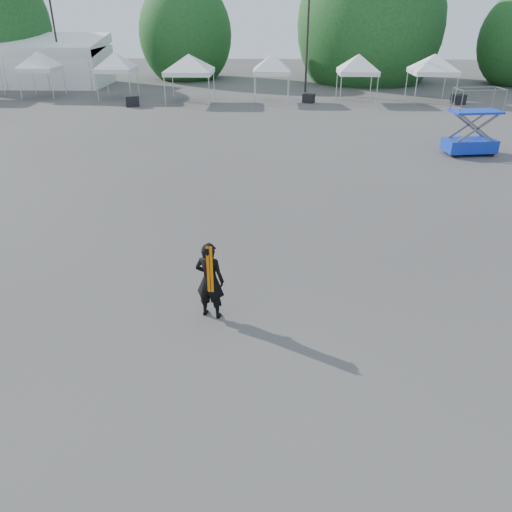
{
  "coord_description": "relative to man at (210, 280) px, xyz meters",
  "views": [
    {
      "loc": [
        0.48,
        -11.04,
        6.49
      ],
      "look_at": [
        0.11,
        -0.78,
        1.3
      ],
      "focal_mm": 35.0,
      "sensor_mm": 36.0,
      "label": 1
    }
  ],
  "objects": [
    {
      "name": "light_pole_east",
      "position": [
        3.91,
        33.31,
        4.58
      ],
      "size": [
        0.6,
        0.25,
        9.8
      ],
      "color": "black",
      "rests_on": "ground"
    },
    {
      "name": "crate_west",
      "position": [
        -8.73,
        26.42,
        -0.57
      ],
      "size": [
        1.15,
        1.04,
        0.73
      ],
      "primitive_type": "cube",
      "rotation": [
        0.0,
        0.0,
        0.4
      ],
      "color": "black",
      "rests_on": "ground"
    },
    {
      "name": "marquee",
      "position": [
        -21.09,
        36.31,
        1.03
      ],
      "size": [
        15.0,
        6.25,
        4.23
      ],
      "color": "white",
      "rests_on": "ground"
    },
    {
      "name": "crate_east",
      "position": [
        14.69,
        28.03,
        -0.59
      ],
      "size": [
        1.05,
        0.93,
        0.69
      ],
      "primitive_type": "cube",
      "rotation": [
        0.0,
        0.0,
        0.32
      ],
      "color": "black",
      "rests_on": "ground"
    },
    {
      "name": "man",
      "position": [
        0.0,
        0.0,
        0.0
      ],
      "size": [
        0.78,
        0.62,
        1.87
      ],
      "rotation": [
        0.0,
        0.0,
        2.86
      ],
      "color": "black",
      "rests_on": "ground"
    },
    {
      "name": "tent_b",
      "position": [
        -16.58,
        30.1,
        2.12
      ],
      "size": [
        3.77,
        3.77,
        3.88
      ],
      "color": "silver",
      "rests_on": "ground"
    },
    {
      "name": "tent_e",
      "position": [
        1.17,
        28.75,
        2.12
      ],
      "size": [
        3.75,
        3.75,
        3.88
      ],
      "color": "silver",
      "rests_on": "ground"
    },
    {
      "name": "tent_f",
      "position": [
        7.39,
        28.83,
        2.12
      ],
      "size": [
        3.94,
        3.94,
        3.88
      ],
      "color": "silver",
      "rests_on": "ground"
    },
    {
      "name": "tent_d",
      "position": [
        -4.82,
        28.37,
        2.12
      ],
      "size": [
        4.73,
        4.73,
        3.88
      ],
      "color": "silver",
      "rests_on": "ground"
    },
    {
      "name": "tent_c",
      "position": [
        -10.57,
        29.72,
        2.12
      ],
      "size": [
        3.74,
        3.74,
        3.88
      ],
      "color": "silver",
      "rests_on": "ground"
    },
    {
      "name": "light_pole_west",
      "position": [
        -17.09,
        35.31,
        4.83
      ],
      "size": [
        0.6,
        0.25,
        10.3
      ],
      "color": "black",
      "rests_on": "ground"
    },
    {
      "name": "tree_mid_e",
      "position": [
        9.91,
        40.31,
        3.9
      ],
      "size": [
        5.12,
        5.12,
        7.79
      ],
      "color": "#382314",
      "rests_on": "ground"
    },
    {
      "name": "tree_mid_w",
      "position": [
        -7.09,
        41.31,
        2.99
      ],
      "size": [
        4.16,
        4.16,
        6.33
      ],
      "color": "#382314",
      "rests_on": "ground"
    },
    {
      "name": "crate_mid",
      "position": [
        3.9,
        28.33,
        -0.63
      ],
      "size": [
        0.98,
        0.89,
        0.61
      ],
      "primitive_type": "cube",
      "rotation": [
        0.0,
        0.0,
        -0.43
      ],
      "color": "black",
      "rests_on": "ground"
    },
    {
      "name": "scissor_lift",
      "position": [
        10.78,
        14.38,
        0.61
      ],
      "size": [
        2.52,
        1.53,
        3.06
      ],
      "rotation": [
        0.0,
        0.0,
        0.15
      ],
      "color": "#0E41B6",
      "rests_on": "ground"
    },
    {
      "name": "ground",
      "position": [
        0.91,
        1.31,
        -0.94
      ],
      "size": [
        120.0,
        120.0,
        0.0
      ],
      "primitive_type": "plane",
      "color": "#474442",
      "rests_on": "ground"
    },
    {
      "name": "tent_g",
      "position": [
        12.88,
        29.15,
        2.12
      ],
      "size": [
        4.33,
        4.33,
        3.88
      ],
      "color": "silver",
      "rests_on": "ground"
    }
  ]
}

